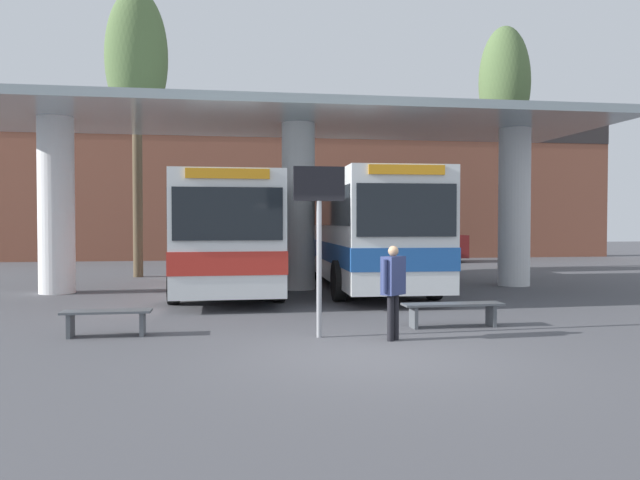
% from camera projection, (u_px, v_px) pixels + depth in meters
% --- Properties ---
extents(ground_plane, '(100.00, 100.00, 0.00)m').
position_uv_depth(ground_plane, '(372.00, 354.00, 9.50)').
color(ground_plane, '#4C4C51').
extents(townhouse_backdrop, '(40.00, 0.58, 8.65)m').
position_uv_depth(townhouse_backdrop, '(265.00, 166.00, 33.52)').
color(townhouse_backdrop, brown).
rests_on(townhouse_backdrop, ground_plane).
extents(station_canopy, '(18.81, 6.38, 5.21)m').
position_uv_depth(station_canopy, '(298.00, 149.00, 18.64)').
color(station_canopy, silver).
rests_on(station_canopy, ground_plane).
extents(transit_bus_left_bay, '(2.93, 10.32, 3.21)m').
position_uv_depth(transit_bus_left_bay, '(225.00, 230.00, 18.57)').
color(transit_bus_left_bay, white).
rests_on(transit_bus_left_bay, ground_plane).
extents(transit_bus_center_bay, '(3.01, 10.37, 3.34)m').
position_uv_depth(transit_bus_center_bay, '(363.00, 227.00, 19.10)').
color(transit_bus_center_bay, white).
rests_on(transit_bus_center_bay, ground_plane).
extents(waiting_bench_near_pillar, '(1.95, 0.44, 0.46)m').
position_uv_depth(waiting_bench_near_pillar, '(453.00, 309.00, 11.97)').
color(waiting_bench_near_pillar, '#4C5156').
rests_on(waiting_bench_near_pillar, ground_plane).
extents(waiting_bench_mid_platform, '(1.53, 0.44, 0.46)m').
position_uv_depth(waiting_bench_mid_platform, '(107.00, 317.00, 10.98)').
color(waiting_bench_mid_platform, '#4C5156').
rests_on(waiting_bench_mid_platform, ground_plane).
extents(info_sign_platform, '(0.90, 0.09, 2.99)m').
position_uv_depth(info_sign_platform, '(319.00, 216.00, 10.84)').
color(info_sign_platform, gray).
rests_on(info_sign_platform, ground_plane).
extents(pedestrian_waiting, '(0.51, 0.45, 1.62)m').
position_uv_depth(pedestrian_waiting, '(393.00, 283.00, 10.59)').
color(pedestrian_waiting, black).
rests_on(pedestrian_waiting, ground_plane).
extents(poplar_tree_behind_left, '(2.25, 2.25, 10.51)m').
position_uv_depth(poplar_tree_behind_left, '(137.00, 61.00, 22.72)').
color(poplar_tree_behind_left, brown).
rests_on(poplar_tree_behind_left, ground_plane).
extents(poplar_tree_behind_right, '(2.21, 2.21, 10.56)m').
position_uv_depth(poplar_tree_behind_right, '(505.00, 86.00, 27.21)').
color(poplar_tree_behind_right, brown).
rests_on(poplar_tree_behind_right, ground_plane).
extents(parked_car_street, '(4.74, 2.35, 2.02)m').
position_uv_depth(parked_car_street, '(419.00, 243.00, 31.43)').
color(parked_car_street, maroon).
rests_on(parked_car_street, ground_plane).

